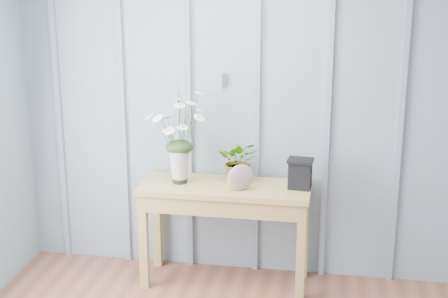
% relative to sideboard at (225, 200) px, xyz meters
% --- Properties ---
extents(room_shell, '(4.00, 4.50, 2.50)m').
position_rel_sideboard_xyz_m(room_shell, '(0.44, -1.08, 1.35)').
color(room_shell, '#889CAE').
rests_on(room_shell, ground).
extents(sideboard, '(1.20, 0.45, 0.75)m').
position_rel_sideboard_xyz_m(sideboard, '(0.00, 0.00, 0.00)').
color(sideboard, '#A78E4A').
rests_on(sideboard, ground).
extents(daisy_vase, '(0.48, 0.37, 0.68)m').
position_rel_sideboard_xyz_m(daisy_vase, '(-0.33, 0.00, 0.54)').
color(daisy_vase, black).
rests_on(daisy_vase, sideboard).
extents(spider_plant, '(0.29, 0.25, 0.31)m').
position_rel_sideboard_xyz_m(spider_plant, '(0.09, 0.09, 0.27)').
color(spider_plant, '#213518').
rests_on(spider_plant, sideboard).
extents(felt_disc_vessel, '(0.19, 0.14, 0.19)m').
position_rel_sideboard_xyz_m(felt_disc_vessel, '(0.12, -0.09, 0.21)').
color(felt_disc_vessel, '#804C62').
rests_on(felt_disc_vessel, sideboard).
extents(carved_box, '(0.18, 0.15, 0.21)m').
position_rel_sideboard_xyz_m(carved_box, '(0.52, 0.02, 0.22)').
color(carved_box, black).
rests_on(carved_box, sideboard).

